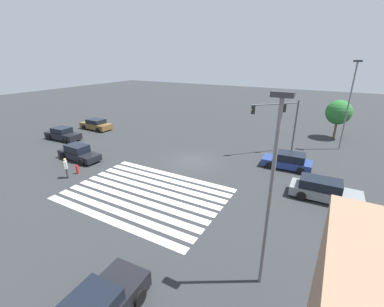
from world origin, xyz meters
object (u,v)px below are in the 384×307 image
(car_0, at_px, (288,161))
(car_1, at_px, (79,153))
(traffic_signal_mast, at_px, (282,116))
(car_3, at_px, (324,190))
(car_5, at_px, (63,134))
(fire_hydrant, at_px, (77,169))
(car_4, at_px, (96,125))
(pedestrian, at_px, (66,167))
(tree_corner_a, at_px, (339,112))
(street_light_pole_a, at_px, (272,183))
(street_light_pole_b, at_px, (350,99))

(car_0, relative_size, car_1, 0.92)
(car_1, bearing_deg, traffic_signal_mast, 37.70)
(car_3, distance_m, car_5, 29.73)
(car_1, bearing_deg, fire_hydrant, -38.18)
(car_3, bearing_deg, car_1, -172.24)
(car_4, xyz_separation_m, car_5, (0.17, -5.45, 0.01))
(pedestrian, height_order, fire_hydrant, pedestrian)
(car_1, relative_size, car_3, 1.00)
(car_1, bearing_deg, tree_corner_a, 45.90)
(car_3, distance_m, tree_corner_a, 17.65)
(fire_hydrant, bearing_deg, traffic_signal_mast, 44.64)
(tree_corner_a, bearing_deg, fire_hydrant, -130.21)
(car_3, relative_size, street_light_pole_a, 0.56)
(traffic_signal_mast, distance_m, car_5, 26.40)
(traffic_signal_mast, distance_m, car_1, 21.34)
(tree_corner_a, bearing_deg, car_1, -136.87)
(traffic_signal_mast, distance_m, fire_hydrant, 20.81)
(car_3, distance_m, street_light_pole_a, 10.83)
(traffic_signal_mast, distance_m, street_light_pole_b, 7.52)
(traffic_signal_mast, relative_size, fire_hydrant, 6.51)
(street_light_pole_b, bearing_deg, tree_corner_a, 98.75)
(car_1, height_order, pedestrian, pedestrian)
(street_light_pole_a, distance_m, fire_hydrant, 18.55)
(car_1, height_order, street_light_pole_b, street_light_pole_b)
(car_5, bearing_deg, street_light_pole_a, -21.87)
(car_4, distance_m, street_light_pole_a, 32.03)
(tree_corner_a, bearing_deg, pedestrian, -129.03)
(traffic_signal_mast, distance_m, car_4, 25.34)
(car_3, xyz_separation_m, street_light_pole_b, (0.90, 12.95, 4.87))
(car_3, bearing_deg, street_light_pole_a, -103.11)
(car_4, bearing_deg, car_1, 132.15)
(car_3, xyz_separation_m, pedestrian, (-19.55, -6.91, 0.30))
(street_light_pole_a, bearing_deg, pedestrian, 171.08)
(car_0, relative_size, car_3, 0.92)
(car_1, xyz_separation_m, car_5, (-7.49, 3.57, -0.01))
(tree_corner_a, relative_size, fire_hydrant, 5.66)
(traffic_signal_mast, distance_m, car_0, 5.38)
(car_1, height_order, car_3, car_1)
(car_1, distance_m, fire_hydrant, 3.58)
(car_5, bearing_deg, street_light_pole_b, 20.28)
(car_4, bearing_deg, street_light_pole_b, -164.50)
(car_0, height_order, fire_hydrant, car_0)
(fire_hydrant, bearing_deg, car_0, 32.87)
(car_0, distance_m, fire_hydrant, 19.34)
(car_5, height_order, pedestrian, pedestrian)
(pedestrian, xyz_separation_m, tree_corner_a, (19.76, 24.37, 2.30))
(car_4, distance_m, pedestrian, 16.12)
(car_5, bearing_deg, pedestrian, -36.85)
(car_5, xyz_separation_m, pedestrian, (10.17, -6.92, 0.33))
(car_4, relative_size, street_light_pole_b, 0.51)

